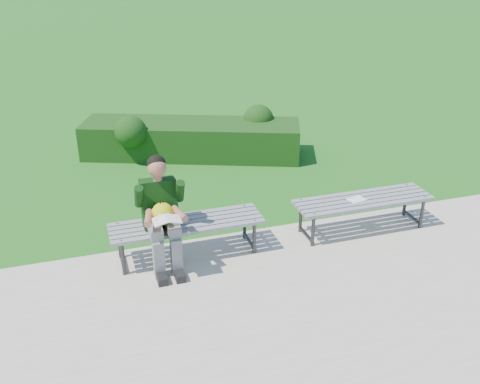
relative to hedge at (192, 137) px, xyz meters
The scene contains 7 objects.
ground 2.99m from the hedge, 94.91° to the right, with size 80.00×80.00×0.00m.
walkway 4.73m from the hedge, 93.09° to the right, with size 30.00×3.50×0.02m.
hedge is the anchor object (origin of this frame).
bench_left 3.42m from the hedge, 103.95° to the right, with size 1.80×0.50×0.46m.
bench_right 3.69m from the hedge, 66.33° to the right, with size 1.80×0.50×0.46m.
seated_boy 3.61m from the hedge, 108.23° to the right, with size 0.56×0.76×1.31m.
paper_sheet 3.65m from the hedge, 67.77° to the right, with size 0.25×0.20×0.01m.
Camera 1 is at (-1.64, -5.82, 3.44)m, focal length 40.00 mm.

